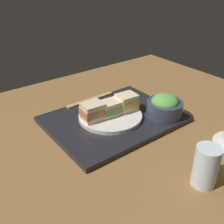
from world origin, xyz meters
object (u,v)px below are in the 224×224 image
object	(u,v)px
sandwich_plate	(110,116)
sandwich_near	(127,102)
salad_bowl	(165,106)
chopsticks_pair	(90,100)
drinking_glass	(206,166)
sandwich_middle	(110,108)
sandwich_far	(93,112)

from	to	relation	value
sandwich_plate	sandwich_near	bearing A→B (deg)	173.21
salad_bowl	chopsticks_pair	xyz separation A→B (cm)	(14.28, -25.18, -3.26)
sandwich_near	chopsticks_pair	distance (cm)	17.14
chopsticks_pair	drinking_glass	xyz separation A→B (cm)	(1.09, 52.92, 3.37)
salad_bowl	sandwich_middle	bearing A→B (deg)	-32.11
sandwich_middle	sandwich_near	bearing A→B (deg)	173.21
sandwich_near	sandwich_middle	xyz separation A→B (cm)	(6.59, -0.79, -0.44)
sandwich_far	sandwich_plate	bearing A→B (deg)	173.21
chopsticks_pair	drinking_glass	size ratio (longest dim) A/B	1.87
sandwich_near	sandwich_far	distance (cm)	13.28
sandwich_plate	chopsticks_pair	bearing A→B (deg)	-96.32
sandwich_middle	salad_bowl	xyz separation A→B (cm)	(-15.96, 10.02, -0.22)
chopsticks_pair	sandwich_plate	bearing A→B (deg)	83.68
chopsticks_pair	salad_bowl	bearing A→B (deg)	119.57
sandwich_middle	drinking_glass	distance (cm)	37.76
drinking_glass	sandwich_plate	bearing A→B (deg)	-89.11
sandwich_near	salad_bowl	world-z (taller)	salad_bowl
sandwich_middle	salad_bowl	bearing A→B (deg)	147.89
sandwich_plate	sandwich_middle	xyz separation A→B (cm)	(-0.00, 0.00, 3.15)
sandwich_plate	sandwich_near	size ratio (longest dim) A/B	2.91
sandwich_middle	chopsticks_pair	size ratio (longest dim) A/B	0.36
sandwich_middle	drinking_glass	size ratio (longest dim) A/B	0.68
drinking_glass	salad_bowl	bearing A→B (deg)	-119.00
drinking_glass	chopsticks_pair	bearing A→B (deg)	-91.18
chopsticks_pair	drinking_glass	world-z (taller)	drinking_glass
sandwich_middle	sandwich_plate	bearing A→B (deg)	-71.57
sandwich_middle	chopsticks_pair	xyz separation A→B (cm)	(-1.68, -15.16, -3.48)
sandwich_near	salad_bowl	size ratio (longest dim) A/B	0.60
sandwich_middle	salad_bowl	size ratio (longest dim) A/B	0.60
sandwich_middle	sandwich_far	distance (cm)	6.66
sandwich_far	chopsticks_pair	distance (cm)	17.05
salad_bowl	sandwich_plate	bearing A→B (deg)	-32.11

